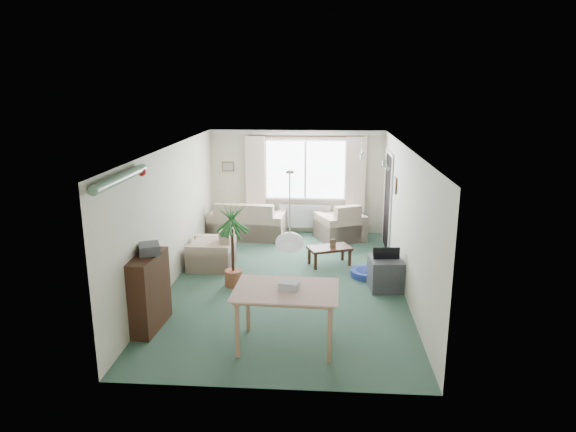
# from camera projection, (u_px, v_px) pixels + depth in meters

# --- Properties ---
(ground) EXTENTS (6.50, 6.50, 0.00)m
(ground) POSITION_uv_depth(u_px,v_px,m) (287.00, 283.00, 9.07)
(ground) COLOR #2D4B3C
(window) EXTENTS (1.80, 0.03, 1.30)m
(window) POSITION_uv_depth(u_px,v_px,m) (305.00, 170.00, 11.80)
(window) COLOR white
(curtain_rod) EXTENTS (2.60, 0.03, 0.03)m
(curtain_rod) POSITION_uv_depth(u_px,v_px,m) (306.00, 136.00, 11.53)
(curtain_rod) COLOR black
(curtain_left) EXTENTS (0.45, 0.08, 2.00)m
(curtain_left) POSITION_uv_depth(u_px,v_px,m) (255.00, 180.00, 11.84)
(curtain_left) COLOR beige
(curtain_right) EXTENTS (0.45, 0.08, 2.00)m
(curtain_right) POSITION_uv_depth(u_px,v_px,m) (356.00, 181.00, 11.69)
(curtain_right) COLOR beige
(radiator) EXTENTS (1.20, 0.10, 0.55)m
(radiator) POSITION_uv_depth(u_px,v_px,m) (305.00, 216.00, 12.04)
(radiator) COLOR white
(doorway) EXTENTS (0.03, 0.95, 2.00)m
(doorway) POSITION_uv_depth(u_px,v_px,m) (388.00, 202.00, 10.81)
(doorway) COLOR black
(pendant_lamp) EXTENTS (0.36, 0.36, 0.36)m
(pendant_lamp) POSITION_uv_depth(u_px,v_px,m) (290.00, 243.00, 6.47)
(pendant_lamp) COLOR white
(tinsel_garland) EXTENTS (1.60, 1.60, 0.12)m
(tinsel_garland) POSITION_uv_depth(u_px,v_px,m) (121.00, 178.00, 6.41)
(tinsel_garland) COLOR #196626
(bauble_cluster_a) EXTENTS (0.20, 0.20, 0.20)m
(bauble_cluster_a) POSITION_uv_depth(u_px,v_px,m) (362.00, 152.00, 9.30)
(bauble_cluster_a) COLOR silver
(bauble_cluster_b) EXTENTS (0.20, 0.20, 0.20)m
(bauble_cluster_b) POSITION_uv_depth(u_px,v_px,m) (386.00, 162.00, 8.12)
(bauble_cluster_b) COLOR silver
(wall_picture_back) EXTENTS (0.28, 0.03, 0.22)m
(wall_picture_back) POSITION_uv_depth(u_px,v_px,m) (228.00, 167.00, 11.91)
(wall_picture_back) COLOR brown
(wall_picture_right) EXTENTS (0.03, 0.24, 0.30)m
(wall_picture_right) POSITION_uv_depth(u_px,v_px,m) (395.00, 185.00, 9.71)
(wall_picture_right) COLOR brown
(sofa) EXTENTS (1.75, 1.01, 0.84)m
(sofa) POSITION_uv_depth(u_px,v_px,m) (247.00, 219.00, 11.70)
(sofa) COLOR beige
(sofa) RESTS_ON ground
(armchair_corner) EXTENTS (1.23, 1.21, 0.85)m
(armchair_corner) POSITION_uv_depth(u_px,v_px,m) (340.00, 221.00, 11.53)
(armchair_corner) COLOR #C8AC97
(armchair_corner) RESTS_ON ground
(armchair_left) EXTENTS (0.82, 0.87, 0.77)m
(armchair_left) POSITION_uv_depth(u_px,v_px,m) (211.00, 248.00, 9.80)
(armchair_left) COLOR #C0B991
(armchair_left) RESTS_ON ground
(coffee_table) EXTENTS (0.91, 0.71, 0.36)m
(coffee_table) POSITION_uv_depth(u_px,v_px,m) (329.00, 256.00, 9.95)
(coffee_table) COLOR black
(coffee_table) RESTS_ON ground
(photo_frame) EXTENTS (0.12, 0.06, 0.16)m
(photo_frame) POSITION_uv_depth(u_px,v_px,m) (333.00, 243.00, 9.87)
(photo_frame) COLOR brown
(photo_frame) RESTS_ON coffee_table
(bookshelf) EXTENTS (0.36, 0.91, 1.09)m
(bookshelf) POSITION_uv_depth(u_px,v_px,m) (149.00, 292.00, 7.30)
(bookshelf) COLOR black
(bookshelf) RESTS_ON ground
(hifi_box) EXTENTS (0.39, 0.43, 0.14)m
(hifi_box) POSITION_uv_depth(u_px,v_px,m) (149.00, 249.00, 7.24)
(hifi_box) COLOR #3C3D41
(hifi_box) RESTS_ON bookshelf
(houseplant) EXTENTS (0.74, 0.74, 1.50)m
(houseplant) POSITION_uv_depth(u_px,v_px,m) (232.00, 245.00, 8.78)
(houseplant) COLOR #1B512B
(houseplant) RESTS_ON ground
(dining_table) EXTENTS (1.30, 0.90, 0.79)m
(dining_table) POSITION_uv_depth(u_px,v_px,m) (286.00, 318.00, 6.83)
(dining_table) COLOR tan
(dining_table) RESTS_ON ground
(gift_box) EXTENTS (0.28, 0.23, 0.12)m
(gift_box) POSITION_uv_depth(u_px,v_px,m) (289.00, 286.00, 6.71)
(gift_box) COLOR #B3B6BE
(gift_box) RESTS_ON dining_table
(tv_cube) EXTENTS (0.59, 0.64, 0.54)m
(tv_cube) POSITION_uv_depth(u_px,v_px,m) (385.00, 274.00, 8.77)
(tv_cube) COLOR #3D3E43
(tv_cube) RESTS_ON ground
(pet_bed) EXTENTS (0.65, 0.65, 0.12)m
(pet_bed) POSITION_uv_depth(u_px,v_px,m) (367.00, 273.00, 9.38)
(pet_bed) COLOR #1F4192
(pet_bed) RESTS_ON ground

